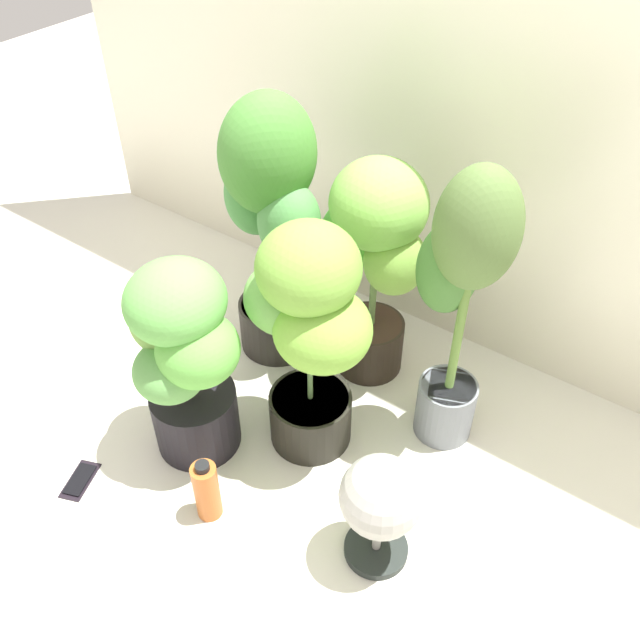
# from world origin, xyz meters

# --- Properties ---
(ground_plane) EXTENTS (8.00, 8.00, 0.00)m
(ground_plane) POSITION_xyz_m (0.00, 0.00, 0.00)
(ground_plane) COLOR silver
(ground_plane) RESTS_ON ground
(mylar_back_wall) EXTENTS (3.20, 0.01, 2.00)m
(mylar_back_wall) POSITION_xyz_m (0.00, 0.86, 1.00)
(mylar_back_wall) COLOR silver
(mylar_back_wall) RESTS_ON ground
(potted_plant_back_center) EXTENTS (0.43, 0.41, 0.81)m
(potted_plant_back_center) POSITION_xyz_m (0.00, 0.52, 0.51)
(potted_plant_back_center) COLOR #2C231A
(potted_plant_back_center) RESTS_ON ground
(potted_plant_center) EXTENTS (0.49, 0.39, 0.81)m
(potted_plant_center) POSITION_xyz_m (0.03, 0.13, 0.49)
(potted_plant_center) COLOR black
(potted_plant_center) RESTS_ON ground
(potted_plant_back_left) EXTENTS (0.45, 0.40, 0.97)m
(potted_plant_back_left) POSITION_xyz_m (-0.33, 0.42, 0.57)
(potted_plant_back_left) COLOR #2C2824
(potted_plant_back_left) RESTS_ON ground
(potted_plant_back_right) EXTENTS (0.33, 0.30, 0.96)m
(potted_plant_back_right) POSITION_xyz_m (0.35, 0.41, 0.60)
(potted_plant_back_right) COLOR slate
(potted_plant_back_right) RESTS_ON ground
(potted_plant_front_left) EXTENTS (0.44, 0.41, 0.69)m
(potted_plant_front_left) POSITION_xyz_m (-0.25, -0.10, 0.40)
(potted_plant_front_left) COLOR black
(potted_plant_front_left) RESTS_ON ground
(cell_phone) EXTENTS (0.12, 0.16, 0.01)m
(cell_phone) POSITION_xyz_m (-0.44, -0.43, 0.00)
(cell_phone) COLOR black
(cell_phone) RESTS_ON ground
(floor_fan) EXTENTS (0.27, 0.27, 0.37)m
(floor_fan) POSITION_xyz_m (0.43, -0.10, 0.25)
(floor_fan) COLOR black
(floor_fan) RESTS_ON ground
(nutrient_bottle) EXTENTS (0.07, 0.07, 0.23)m
(nutrient_bottle) POSITION_xyz_m (-0.04, -0.28, 0.11)
(nutrient_bottle) COLOR #B95D26
(nutrient_bottle) RESTS_ON ground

